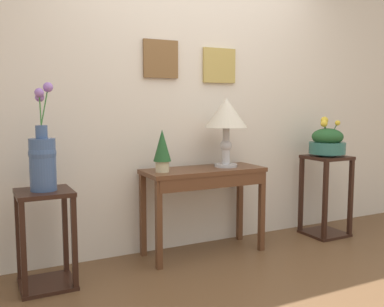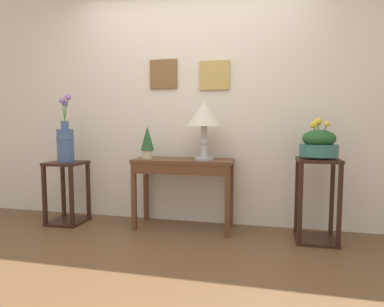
% 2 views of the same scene
% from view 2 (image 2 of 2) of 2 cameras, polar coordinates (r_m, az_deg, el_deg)
% --- Properties ---
extents(ground_plane, '(12.00, 12.00, 0.01)m').
position_cam_2_polar(ground_plane, '(2.39, -8.19, -21.74)').
color(ground_plane, brown).
extents(back_wall_with_art, '(9.00, 0.13, 2.80)m').
position_cam_2_polar(back_wall_with_art, '(3.51, 0.02, 10.47)').
color(back_wall_with_art, beige).
rests_on(back_wall_with_art, ground).
extents(console_table, '(1.02, 0.40, 0.73)m').
position_cam_2_polar(console_table, '(3.23, -1.66, -3.08)').
color(console_table, '#56331E').
rests_on(console_table, ground).
extents(table_lamp, '(0.36, 0.36, 0.58)m').
position_cam_2_polar(table_lamp, '(3.18, 2.23, 6.62)').
color(table_lamp, '#B7B7BC').
rests_on(table_lamp, console_table).
extents(potted_plant_on_console, '(0.14, 0.14, 0.34)m').
position_cam_2_polar(potted_plant_on_console, '(3.32, -8.05, 2.26)').
color(potted_plant_on_console, beige).
rests_on(potted_plant_on_console, console_table).
extents(pedestal_stand_left, '(0.37, 0.37, 0.68)m').
position_cam_2_polar(pedestal_stand_left, '(3.74, -21.58, -6.56)').
color(pedestal_stand_left, black).
rests_on(pedestal_stand_left, ground).
extents(flower_vase_tall_left, '(0.18, 0.18, 0.73)m').
position_cam_2_polar(flower_vase_tall_left, '(3.67, -21.86, 2.16)').
color(flower_vase_tall_left, '#3D5684').
rests_on(flower_vase_tall_left, pedestal_stand_left).
extents(pedestal_stand_right, '(0.37, 0.37, 0.77)m').
position_cam_2_polar(pedestal_stand_right, '(3.15, 21.57, -7.83)').
color(pedestal_stand_right, black).
rests_on(pedestal_stand_right, ground).
extents(planter_bowl_wide_right, '(0.34, 0.34, 0.37)m').
position_cam_2_polar(planter_bowl_wide_right, '(3.08, 21.88, 1.63)').
color(planter_bowl_wide_right, '#2D665B').
rests_on(planter_bowl_wide_right, pedestal_stand_right).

